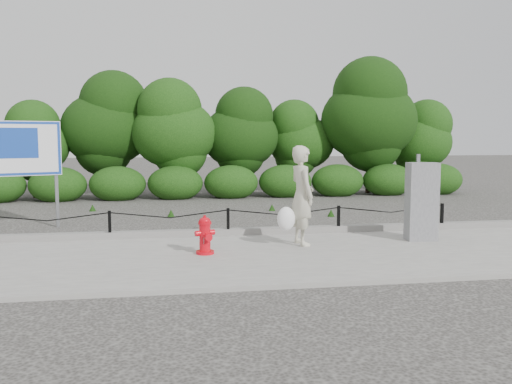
{
  "coord_description": "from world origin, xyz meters",
  "views": [
    {
      "loc": [
        -1.31,
        -11.57,
        2.25
      ],
      "look_at": [
        0.65,
        0.2,
        1.0
      ],
      "focal_mm": 38.0,
      "sensor_mm": 36.0,
      "label": 1
    }
  ],
  "objects_px": {
    "advertising_sign": "(25,153)",
    "utility_cabinet": "(422,201)",
    "pedestrian": "(301,197)",
    "fire_hydrant": "(205,236)"
  },
  "relations": [
    {
      "from": "advertising_sign",
      "to": "utility_cabinet",
      "type": "bearing_deg",
      "value": -39.56
    },
    {
      "from": "pedestrian",
      "to": "utility_cabinet",
      "type": "xyz_separation_m",
      "value": [
        2.59,
        0.05,
        -0.15
      ]
    },
    {
      "from": "fire_hydrant",
      "to": "utility_cabinet",
      "type": "xyz_separation_m",
      "value": [
        4.52,
        0.59,
        0.47
      ]
    },
    {
      "from": "fire_hydrant",
      "to": "utility_cabinet",
      "type": "distance_m",
      "value": 4.59
    },
    {
      "from": "fire_hydrant",
      "to": "pedestrian",
      "type": "height_order",
      "value": "pedestrian"
    },
    {
      "from": "pedestrian",
      "to": "utility_cabinet",
      "type": "bearing_deg",
      "value": -98.16
    },
    {
      "from": "advertising_sign",
      "to": "pedestrian",
      "type": "bearing_deg",
      "value": -47.6
    },
    {
      "from": "utility_cabinet",
      "to": "advertising_sign",
      "type": "distance_m",
      "value": 9.09
    },
    {
      "from": "pedestrian",
      "to": "fire_hydrant",
      "type": "bearing_deg",
      "value": 96.23
    },
    {
      "from": "pedestrian",
      "to": "advertising_sign",
      "type": "height_order",
      "value": "advertising_sign"
    }
  ]
}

